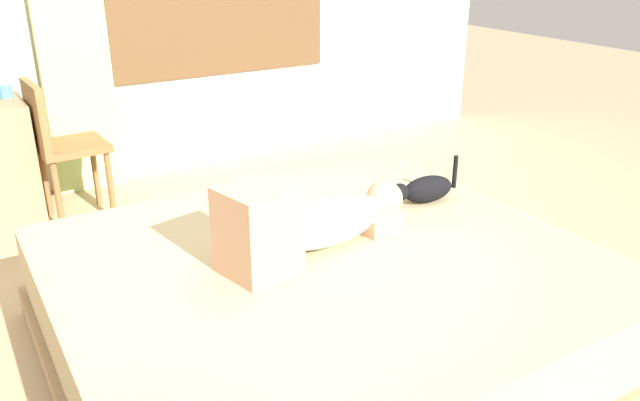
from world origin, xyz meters
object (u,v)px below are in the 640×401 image
at_px(person_lying, 313,221).
at_px(chair_by_desk, 58,140).
at_px(cup, 6,91).
at_px(bed, 325,305).
at_px(cat, 425,189).

height_order(person_lying, chair_by_desk, chair_by_desk).
bearing_deg(cup, chair_by_desk, -47.98).
distance_m(bed, person_lying, 0.35).
bearing_deg(bed, cat, 18.30).
bearing_deg(bed, person_lying, 85.72).
bearing_deg(person_lying, chair_by_desk, 109.02).
relative_size(cup, chair_by_desk, 0.09).
distance_m(bed, chair_by_desk, 2.06).
relative_size(cat, chair_by_desk, 0.42).
bearing_deg(cat, bed, -161.70).
height_order(person_lying, cat, person_lying).
bearing_deg(cat, person_lying, -169.31).
distance_m(bed, cup, 2.39).
xyz_separation_m(person_lying, chair_by_desk, (-0.64, 1.84, -0.05)).
distance_m(person_lying, chair_by_desk, 1.95).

